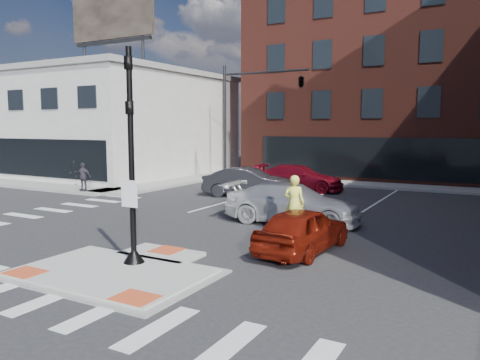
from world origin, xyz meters
The scene contains 16 objects.
ground centered at (0.00, 0.00, 0.00)m, with size 120.00×120.00×0.00m, color #28282B.
refuge_island centered at (0.00, -0.26, 0.05)m, with size 5.40×4.65×0.13m.
sidewalk_nw centered at (-16.76, 15.29, 0.08)m, with size 23.50×20.50×0.15m.
sidewalk_n centered at (3.00, 22.00, 0.07)m, with size 26.00×3.00×0.15m, color gray.
building_nw centered at (-21.98, 19.98, 4.23)m, with size 20.40×16.40×14.40m.
building_n centered at (3.00, 31.99, 7.80)m, with size 24.40×18.40×15.50m.
building_far_left centered at (-4.00, 52.00, 5.00)m, with size 10.00×12.00×10.00m, color slate.
signal_pole centered at (0.00, 0.40, 2.36)m, with size 0.60×0.60×5.98m.
mast_arm_signal centered at (-3.47, 18.00, 6.21)m, with size 6.10×2.24×8.00m.
red_sedan centered at (3.62, 4.17, 0.73)m, with size 1.71×4.26×1.45m, color maroon.
white_pickup centered at (1.59, 8.19, 0.82)m, with size 2.29×5.62×1.63m, color silver.
bg_car_dark centered at (-3.37, 13.63, 0.83)m, with size 1.75×5.01×1.65m, color #26262B.
bg_car_red centered at (-1.82, 17.46, 0.79)m, with size 2.21×5.44×1.58m, color maroon.
cyclist centered at (3.00, 4.94, 0.79)m, with size 1.02×1.98×2.35m.
pedestrian_a centered at (-15.42, 12.00, 0.96)m, with size 0.78×0.61×1.61m, color black.
pedestrian_b centered at (-12.46, 10.00, 0.99)m, with size 0.99×0.41×1.69m, color #37313C.
Camera 1 is at (8.89, -9.43, 3.96)m, focal length 35.00 mm.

